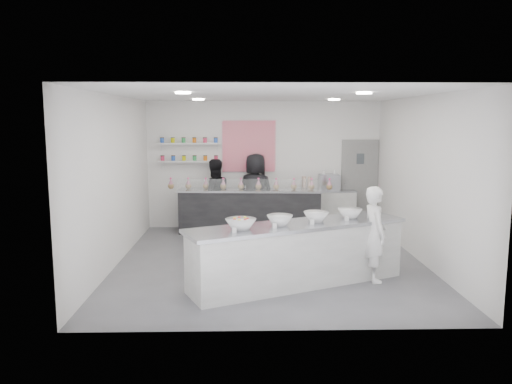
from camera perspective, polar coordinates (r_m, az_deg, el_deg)
The scene contains 26 objects.
floor at distance 9.20m, azimuth 1.60°, elevation -7.97°, with size 6.00×6.00×0.00m, color #515156.
ceiling at distance 8.84m, azimuth 1.67°, elevation 11.03°, with size 6.00×6.00×0.00m, color white.
back_wall at distance 11.88m, azimuth 0.88°, elevation 3.10°, with size 5.50×5.50×0.00m, color white.
left_wall at distance 9.18m, azimuth -15.78°, elevation 1.24°, with size 6.00×6.00×0.00m, color white.
right_wall at distance 9.45m, azimuth 18.53°, elevation 1.32°, with size 6.00×6.00×0.00m, color white.
back_door at distance 12.21m, azimuth 11.73°, elevation 0.94°, with size 0.88×0.04×2.10m, color gray.
pattern_panel at distance 11.82m, azimuth -0.81°, elevation 5.26°, with size 1.25×0.03×1.20m, color #EE0338.
jar_shelf_lower at distance 11.83m, azimuth -7.61°, elevation 3.49°, with size 1.45×0.22×0.04m, color silver.
jar_shelf_upper at distance 11.81m, azimuth -7.65°, elevation 5.52°, with size 1.45×0.22×0.04m, color silver.
preserve_jars at distance 11.79m, azimuth -7.65°, elevation 4.84°, with size 1.45×0.10×0.56m, color #CA2C51, non-canonical shape.
downlight_0 at distance 7.89m, azimuth -8.33°, elevation 11.14°, with size 0.24×0.24×0.02m, color white.
downlight_1 at distance 8.05m, azimuth 12.25°, elevation 10.98°, with size 0.24×0.24×0.02m, color white.
downlight_2 at distance 10.47m, azimuth -6.60°, elevation 10.45°, with size 0.24×0.24×0.02m, color white.
downlight_3 at distance 10.60m, azimuth 8.92°, elevation 10.38°, with size 0.24×0.24×0.02m, color white.
prep_counter at distance 7.90m, azimuth 4.80°, elevation -7.08°, with size 3.58×0.81×0.98m, color beige.
back_bar at distance 11.39m, azimuth -0.72°, elevation -2.20°, with size 3.24×0.59×1.00m, color black.
sneeze_guard at distance 11.01m, azimuth -0.80°, elevation 0.79°, with size 3.19×0.01×0.27m, color white.
espresso_ledge at distance 11.97m, azimuth 8.35°, elevation -1.99°, with size 1.23×0.39×0.92m, color beige.
espresso_machine at distance 11.87m, azimuth 8.33°, elevation 1.07°, with size 0.49×0.34×0.37m, color #93969E.
cup_stacks at distance 11.79m, azimuth 5.78°, elevation 0.98°, with size 0.24×0.24×0.34m, color tan, non-canonical shape.
prep_bowls at distance 7.77m, azimuth 4.85°, elevation -3.03°, with size 2.35×0.50×0.16m, color white, non-canonical shape.
label_cards at distance 7.29m, azimuth 3.58°, elevation -4.12°, with size 2.01×0.04×0.07m, color white, non-canonical shape.
cookie_bags at distance 11.29m, azimuth -0.73°, elevation 0.95°, with size 3.74×0.14×0.26m, color #C57194, non-canonical shape.
woman_prep at distance 8.20m, azimuth 13.40°, elevation -4.69°, with size 0.56×0.37×1.54m, color white.
staff_left at distance 11.60m, azimuth -4.80°, elevation -0.36°, with size 0.81×0.63×1.67m, color black.
staff_right at distance 11.57m, azimuth -0.06°, elevation -0.02°, with size 0.88×0.57×1.81m, color black.
Camera 1 is at (-0.46, -8.82, 2.58)m, focal length 35.00 mm.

